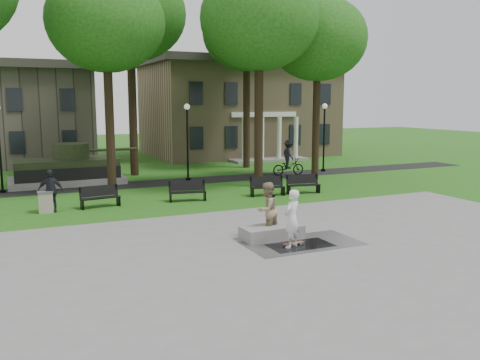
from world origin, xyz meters
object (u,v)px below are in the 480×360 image
object	(u,v)px
concrete_block	(272,232)
cyclist	(288,161)
trash_bin	(46,202)
park_bench_0	(100,196)
friend_watching	(267,210)
skateboarder	(292,219)

from	to	relation	value
concrete_block	cyclist	bearing A→B (deg)	58.09
trash_bin	concrete_block	bearing A→B (deg)	-48.78
concrete_block	cyclist	world-z (taller)	cyclist
park_bench_0	trash_bin	xyz separation A→B (m)	(-2.37, -0.16, -0.04)
trash_bin	cyclist	bearing A→B (deg)	19.74
park_bench_0	concrete_block	bearing A→B (deg)	-68.25
cyclist	park_bench_0	xyz separation A→B (m)	(-13.13, -5.40, -0.44)
friend_watching	cyclist	world-z (taller)	cyclist
cyclist	trash_bin	distance (m)	16.48
skateboarder	friend_watching	world-z (taller)	friend_watching
concrete_block	park_bench_0	distance (m)	9.43
skateboarder	cyclist	size ratio (longest dim) A/B	0.84
skateboarder	trash_bin	distance (m)	11.73
park_bench_0	trash_bin	bearing A→B (deg)	175.97
skateboarder	park_bench_0	size ratio (longest dim) A/B	1.07
park_bench_0	cyclist	bearing A→B (deg)	14.47
friend_watching	cyclist	bearing A→B (deg)	-148.53
friend_watching	park_bench_0	distance (m)	9.19
skateboarder	park_bench_0	bearing A→B (deg)	-92.07
concrete_block	trash_bin	world-z (taller)	trash_bin
concrete_block	friend_watching	distance (m)	0.82
concrete_block	cyclist	xyz separation A→B (m)	(8.46, 13.60, 0.71)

